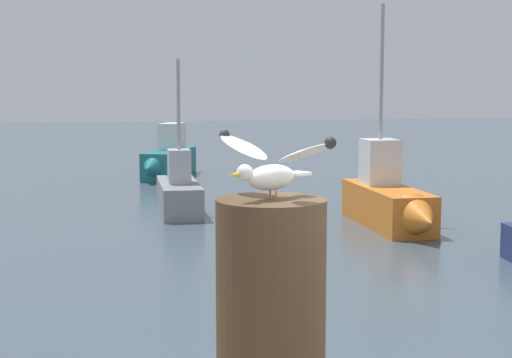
{
  "coord_description": "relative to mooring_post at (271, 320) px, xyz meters",
  "views": [
    {
      "loc": [
        -1.88,
        -3.25,
        2.72
      ],
      "look_at": [
        -1.13,
        -0.16,
        2.34
      ],
      "focal_mm": 53.89,
      "sensor_mm": 36.0,
      "label": 1
    }
  ],
  "objects": [
    {
      "name": "boat_grey",
      "position": [
        1.54,
        14.06,
        -1.39
      ],
      "size": [
        1.0,
        3.43,
        3.34
      ],
      "color": "gray",
      "rests_on": "ground_plane"
    },
    {
      "name": "seagull",
      "position": [
        -0.0,
        -0.0,
        0.61
      ],
      "size": [
        0.4,
        0.61,
        0.26
      ],
      "color": "tan",
      "rests_on": "mooring_post"
    },
    {
      "name": "mooring_post",
      "position": [
        0.0,
        0.0,
        0.0
      ],
      "size": [
        0.43,
        0.43,
        0.96
      ],
      "primitive_type": "cylinder",
      "color": "#4C3823",
      "rests_on": "harbor_quay"
    },
    {
      "name": "boat_teal",
      "position": [
        2.1,
        20.4,
        -1.25
      ],
      "size": [
        2.25,
        3.64,
        1.65
      ],
      "color": "#1E7075",
      "rests_on": "ground_plane"
    },
    {
      "name": "boat_orange",
      "position": [
        5.3,
        10.93,
        -1.29
      ],
      "size": [
        1.08,
        3.75,
        4.38
      ],
      "color": "orange",
      "rests_on": "ground_plane"
    }
  ]
}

